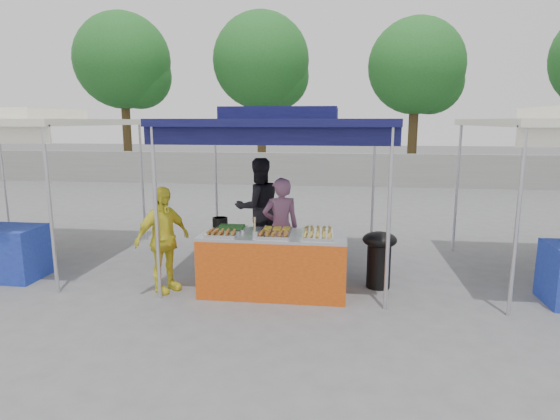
# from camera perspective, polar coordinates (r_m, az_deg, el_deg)

# --- Properties ---
(ground_plane) EXTENTS (80.00, 80.00, 0.00)m
(ground_plane) POSITION_cam_1_polar(r_m,az_deg,el_deg) (6.76, -0.67, -9.74)
(ground_plane) COLOR #5F5F61
(back_wall) EXTENTS (40.00, 0.25, 1.20)m
(back_wall) POSITION_cam_1_polar(r_m,az_deg,el_deg) (17.38, 4.48, 4.96)
(back_wall) COLOR gray
(back_wall) RESTS_ON ground_plane
(main_canopy) EXTENTS (3.20, 3.20, 2.57)m
(main_canopy) POSITION_cam_1_polar(r_m,az_deg,el_deg) (7.29, 0.38, 10.80)
(main_canopy) COLOR silver
(main_canopy) RESTS_ON ground_plane
(neighbor_stall_left) EXTENTS (3.20, 3.20, 2.57)m
(neighbor_stall_left) POSITION_cam_1_polar(r_m,az_deg,el_deg) (8.75, -30.78, 4.23)
(neighbor_stall_left) COLOR silver
(neighbor_stall_left) RESTS_ON ground_plane
(tree_0) EXTENTS (3.97, 3.97, 6.83)m
(tree_0) POSITION_cam_1_polar(r_m,az_deg,el_deg) (21.58, -18.18, 16.44)
(tree_0) COLOR #44341A
(tree_0) RESTS_ON ground_plane
(tree_1) EXTENTS (3.91, 3.91, 6.73)m
(tree_1) POSITION_cam_1_polar(r_m,az_deg,el_deg) (20.02, -1.86, 17.24)
(tree_1) COLOR #44341A
(tree_1) RESTS_ON ground_plane
(tree_2) EXTENTS (3.65, 3.62, 6.22)m
(tree_2) POSITION_cam_1_polar(r_m,az_deg,el_deg) (19.31, 16.67, 16.00)
(tree_2) COLOR #44341A
(tree_2) RESTS_ON ground_plane
(vendor_table) EXTENTS (2.00, 0.80, 0.85)m
(vendor_table) POSITION_cam_1_polar(r_m,az_deg,el_deg) (6.53, -0.80, -6.55)
(vendor_table) COLOR #CD4C12
(vendor_table) RESTS_ON ground_plane
(food_tray_fl) EXTENTS (0.42, 0.30, 0.07)m
(food_tray_fl) POSITION_cam_1_polar(r_m,az_deg,el_deg) (6.30, -7.12, -2.93)
(food_tray_fl) COLOR silver
(food_tray_fl) RESTS_ON vendor_table
(food_tray_fm) EXTENTS (0.42, 0.30, 0.07)m
(food_tray_fm) POSITION_cam_1_polar(r_m,az_deg,el_deg) (6.18, -0.74, -3.12)
(food_tray_fm) COLOR silver
(food_tray_fm) RESTS_ON vendor_table
(food_tray_fr) EXTENTS (0.42, 0.30, 0.07)m
(food_tray_fr) POSITION_cam_1_polar(r_m,az_deg,el_deg) (6.13, 4.58, -3.28)
(food_tray_fr) COLOR silver
(food_tray_fr) RESTS_ON vendor_table
(food_tray_bl) EXTENTS (0.42, 0.30, 0.07)m
(food_tray_bl) POSITION_cam_1_polar(r_m,az_deg,el_deg) (6.61, -5.97, -2.25)
(food_tray_bl) COLOR silver
(food_tray_bl) RESTS_ON vendor_table
(food_tray_bm) EXTENTS (0.42, 0.30, 0.07)m
(food_tray_bm) POSITION_cam_1_polar(r_m,az_deg,el_deg) (6.49, -0.35, -2.44)
(food_tray_bm) COLOR silver
(food_tray_bm) RESTS_ON vendor_table
(food_tray_br) EXTENTS (0.42, 0.30, 0.07)m
(food_tray_br) POSITION_cam_1_polar(r_m,az_deg,el_deg) (6.43, 4.64, -2.61)
(food_tray_br) COLOR silver
(food_tray_br) RESTS_ON vendor_table
(cooking_pot) EXTENTS (0.22, 0.22, 0.13)m
(cooking_pot) POSITION_cam_1_polar(r_m,az_deg,el_deg) (6.91, -7.32, -1.46)
(cooking_pot) COLOR black
(cooking_pot) RESTS_ON vendor_table
(skewer_cup) EXTENTS (0.08, 0.08, 0.10)m
(skewer_cup) POSITION_cam_1_polar(r_m,az_deg,el_deg) (6.13, -3.03, -3.08)
(skewer_cup) COLOR silver
(skewer_cup) RESTS_ON vendor_table
(wok_burner) EXTENTS (0.49, 0.49, 0.82)m
(wok_burner) POSITION_cam_1_polar(r_m,az_deg,el_deg) (6.87, 11.99, -5.34)
(wok_burner) COLOR black
(wok_burner) RESTS_ON ground_plane
(crate_left) EXTENTS (0.44, 0.31, 0.27)m
(crate_left) POSITION_cam_1_polar(r_m,az_deg,el_deg) (7.30, -3.06, -7.07)
(crate_left) COLOR #1528AB
(crate_left) RESTS_ON ground_plane
(crate_right) EXTENTS (0.50, 0.35, 0.30)m
(crate_right) POSITION_cam_1_polar(r_m,az_deg,el_deg) (7.09, 3.37, -7.48)
(crate_right) COLOR #1528AB
(crate_right) RESTS_ON ground_plane
(crate_stacked) EXTENTS (0.47, 0.33, 0.28)m
(crate_stacked) POSITION_cam_1_polar(r_m,az_deg,el_deg) (7.00, 3.40, -5.22)
(crate_stacked) COLOR #1528AB
(crate_stacked) RESTS_ON crate_right
(vendor_woman) EXTENTS (0.65, 0.52, 1.54)m
(vendor_woman) POSITION_cam_1_polar(r_m,az_deg,el_deg) (7.16, 0.08, -2.14)
(vendor_woman) COLOR #915C7F
(vendor_woman) RESTS_ON ground_plane
(helper_man) EXTENTS (1.06, 0.99, 1.74)m
(helper_man) POSITION_cam_1_polar(r_m,az_deg,el_deg) (8.23, -2.61, 0.31)
(helper_man) COLOR black
(helper_man) RESTS_ON ground_plane
(customer_person) EXTENTS (0.78, 0.93, 1.49)m
(customer_person) POSITION_cam_1_polar(r_m,az_deg,el_deg) (6.72, -14.09, -3.52)
(customer_person) COLOR yellow
(customer_person) RESTS_ON ground_plane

